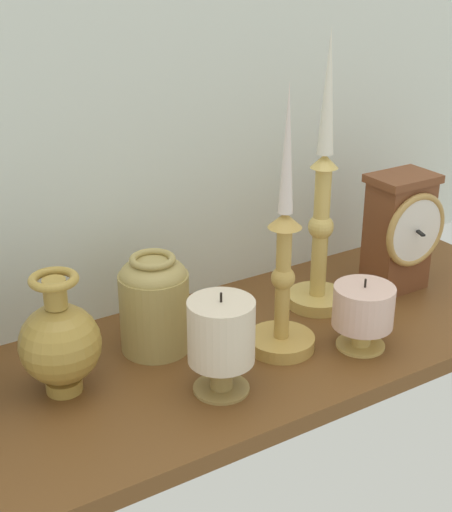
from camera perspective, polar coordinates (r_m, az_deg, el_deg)
ground_plane at (r=106.20cm, az=2.14°, el=-6.99°), size 100.00×36.00×2.40cm
back_wall at (r=109.05cm, az=-3.18°, el=12.84°), size 120.00×2.00×65.00cm
mantel_clock at (r=119.59cm, az=13.13°, el=1.84°), size 11.76×9.54×18.75cm
candlestick_tall_left at (r=99.27cm, az=4.35°, el=-1.87°), size 9.28×9.28×36.51cm
candlestick_tall_center at (r=110.51cm, az=7.24°, el=2.52°), size 9.29×9.29×41.27cm
brass_vase_bulbous at (r=93.56cm, az=-12.51°, el=-6.39°), size 10.10×10.10×15.87cm
brass_vase_jar at (r=100.88cm, az=-5.48°, el=-3.43°), size 9.43×9.43×13.74cm
pillar_candle_front at (r=103.23cm, az=10.38°, el=-4.18°), size 8.32×8.32×10.24cm
pillar_candle_near_clock at (r=91.32cm, az=-0.37°, el=-6.29°), size 8.29×8.29×13.50cm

